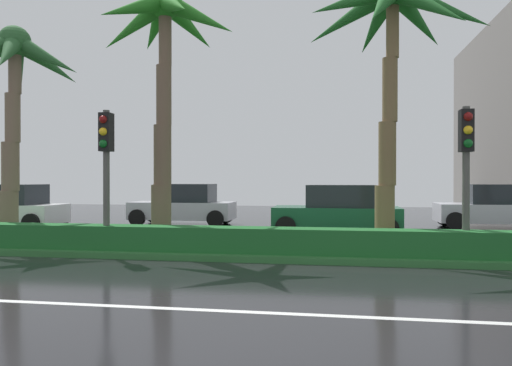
{
  "coord_description": "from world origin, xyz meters",
  "views": [
    {
      "loc": [
        1.37,
        -4.76,
        1.89
      ],
      "look_at": [
        -1.21,
        10.96,
        1.79
      ],
      "focal_mm": 33.85,
      "sensor_mm": 36.0,
      "label": 1
    }
  ],
  "objects_px": {
    "traffic_signal_median_right": "(466,153)",
    "car_in_traffic_fourth": "(496,207)",
    "car_in_traffic_leading": "(8,208)",
    "palm_tree_centre": "(391,29)",
    "car_in_traffic_second": "(184,205)",
    "palm_tree_mid_left": "(14,77)",
    "car_in_traffic_third": "(337,211)",
    "palm_tree_centre_left": "(164,43)",
    "traffic_signal_median_left": "(106,153)"
  },
  "relations": [
    {
      "from": "traffic_signal_median_left",
      "to": "car_in_traffic_fourth",
      "type": "relative_size",
      "value": 0.81
    },
    {
      "from": "car_in_traffic_fourth",
      "to": "car_in_traffic_leading",
      "type": "bearing_deg",
      "value": 10.29
    },
    {
      "from": "palm_tree_mid_left",
      "to": "palm_tree_centre_left",
      "type": "xyz_separation_m",
      "value": [
        4.71,
        -0.33,
        0.67
      ]
    },
    {
      "from": "traffic_signal_median_right",
      "to": "car_in_traffic_fourth",
      "type": "xyz_separation_m",
      "value": [
        3.24,
        8.47,
        -1.67
      ]
    },
    {
      "from": "traffic_signal_median_right",
      "to": "car_in_traffic_leading",
      "type": "bearing_deg",
      "value": 161.59
    },
    {
      "from": "car_in_traffic_second",
      "to": "car_in_traffic_third",
      "type": "height_order",
      "value": "same"
    },
    {
      "from": "palm_tree_mid_left",
      "to": "traffic_signal_median_right",
      "type": "height_order",
      "value": "palm_tree_mid_left"
    },
    {
      "from": "palm_tree_centre",
      "to": "car_in_traffic_leading",
      "type": "xyz_separation_m",
      "value": [
        -13.76,
        4.19,
        -4.84
      ]
    },
    {
      "from": "traffic_signal_median_right",
      "to": "car_in_traffic_fourth",
      "type": "bearing_deg",
      "value": 69.08
    },
    {
      "from": "traffic_signal_median_right",
      "to": "car_in_traffic_fourth",
      "type": "height_order",
      "value": "traffic_signal_median_right"
    },
    {
      "from": "traffic_signal_median_left",
      "to": "palm_tree_centre",
      "type": "bearing_deg",
      "value": 9.78
    },
    {
      "from": "car_in_traffic_second",
      "to": "car_in_traffic_third",
      "type": "relative_size",
      "value": 1.0
    },
    {
      "from": "palm_tree_centre_left",
      "to": "traffic_signal_median_right",
      "type": "relative_size",
      "value": 2.05
    },
    {
      "from": "car_in_traffic_third",
      "to": "car_in_traffic_leading",
      "type": "bearing_deg",
      "value": 0.8
    },
    {
      "from": "palm_tree_mid_left",
      "to": "palm_tree_centre",
      "type": "xyz_separation_m",
      "value": [
        10.64,
        -0.29,
        0.77
      ]
    },
    {
      "from": "palm_tree_centre_left",
      "to": "palm_tree_centre",
      "type": "distance_m",
      "value": 5.93
    },
    {
      "from": "palm_tree_centre_left",
      "to": "traffic_signal_median_left",
      "type": "bearing_deg",
      "value": -133.12
    },
    {
      "from": "palm_tree_mid_left",
      "to": "car_in_traffic_second",
      "type": "xyz_separation_m",
      "value": [
        2.94,
        6.82,
        -4.08
      ]
    },
    {
      "from": "traffic_signal_median_left",
      "to": "car_in_traffic_leading",
      "type": "xyz_separation_m",
      "value": [
        -6.73,
        5.4,
        -1.72
      ]
    },
    {
      "from": "palm_tree_mid_left",
      "to": "car_in_traffic_fourth",
      "type": "height_order",
      "value": "palm_tree_mid_left"
    },
    {
      "from": "palm_tree_centre",
      "to": "car_in_traffic_second",
      "type": "relative_size",
      "value": 1.62
    },
    {
      "from": "palm_tree_mid_left",
      "to": "traffic_signal_median_right",
      "type": "xyz_separation_m",
      "value": [
        12.2,
        -1.21,
        -2.41
      ]
    },
    {
      "from": "palm_tree_centre_left",
      "to": "car_in_traffic_second",
      "type": "distance_m",
      "value": 8.77
    },
    {
      "from": "palm_tree_centre_left",
      "to": "car_in_traffic_leading",
      "type": "distance_m",
      "value": 10.08
    },
    {
      "from": "palm_tree_mid_left",
      "to": "car_in_traffic_leading",
      "type": "xyz_separation_m",
      "value": [
        -3.12,
        3.89,
        -4.08
      ]
    },
    {
      "from": "car_in_traffic_third",
      "to": "traffic_signal_median_left",
      "type": "bearing_deg",
      "value": 44.22
    },
    {
      "from": "palm_tree_mid_left",
      "to": "palm_tree_centre_left",
      "type": "relative_size",
      "value": 0.89
    },
    {
      "from": "car_in_traffic_leading",
      "to": "car_in_traffic_third",
      "type": "bearing_deg",
      "value": -179.2
    },
    {
      "from": "palm_tree_centre_left",
      "to": "car_in_traffic_third",
      "type": "bearing_deg",
      "value": 43.55
    },
    {
      "from": "palm_tree_mid_left",
      "to": "traffic_signal_median_left",
      "type": "xyz_separation_m",
      "value": [
        3.61,
        -1.51,
        -2.35
      ]
    },
    {
      "from": "car_in_traffic_third",
      "to": "car_in_traffic_fourth",
      "type": "distance_m",
      "value": 6.88
    },
    {
      "from": "palm_tree_centre_left",
      "to": "car_in_traffic_leading",
      "type": "height_order",
      "value": "palm_tree_centre_left"
    },
    {
      "from": "palm_tree_centre",
      "to": "traffic_signal_median_left",
      "type": "relative_size",
      "value": 2.0
    },
    {
      "from": "palm_tree_centre_left",
      "to": "traffic_signal_median_left",
      "type": "relative_size",
      "value": 2.01
    },
    {
      "from": "palm_tree_mid_left",
      "to": "palm_tree_centre_left",
      "type": "distance_m",
      "value": 4.77
    },
    {
      "from": "traffic_signal_median_left",
      "to": "car_in_traffic_fourth",
      "type": "xyz_separation_m",
      "value": [
        11.82,
        8.77,
        -1.72
      ]
    },
    {
      "from": "palm_tree_centre",
      "to": "car_in_traffic_fourth",
      "type": "relative_size",
      "value": 1.62
    },
    {
      "from": "traffic_signal_median_left",
      "to": "traffic_signal_median_right",
      "type": "xyz_separation_m",
      "value": [
        8.59,
        0.3,
        -0.05
      ]
    },
    {
      "from": "car_in_traffic_third",
      "to": "car_in_traffic_fourth",
      "type": "height_order",
      "value": "same"
    },
    {
      "from": "palm_tree_centre",
      "to": "car_in_traffic_second",
      "type": "distance_m",
      "value": 11.55
    },
    {
      "from": "car_in_traffic_third",
      "to": "car_in_traffic_fourth",
      "type": "xyz_separation_m",
      "value": [
        6.09,
        3.19,
        0.0
      ]
    },
    {
      "from": "palm_tree_centre_left",
      "to": "palm_tree_centre",
      "type": "relative_size",
      "value": 1.0
    },
    {
      "from": "car_in_traffic_second",
      "to": "car_in_traffic_leading",
      "type": "bearing_deg",
      "value": 25.81
    },
    {
      "from": "car_in_traffic_leading",
      "to": "traffic_signal_median_right",
      "type": "bearing_deg",
      "value": 161.59
    },
    {
      "from": "traffic_signal_median_right",
      "to": "car_in_traffic_second",
      "type": "height_order",
      "value": "traffic_signal_median_right"
    },
    {
      "from": "palm_tree_centre",
      "to": "traffic_signal_median_right",
      "type": "height_order",
      "value": "palm_tree_centre"
    },
    {
      "from": "car_in_traffic_third",
      "to": "car_in_traffic_second",
      "type": "bearing_deg",
      "value": -23.3
    },
    {
      "from": "palm_tree_mid_left",
      "to": "palm_tree_centre",
      "type": "bearing_deg",
      "value": -1.58
    },
    {
      "from": "car_in_traffic_leading",
      "to": "car_in_traffic_fourth",
      "type": "relative_size",
      "value": 1.0
    },
    {
      "from": "palm_tree_centre_left",
      "to": "traffic_signal_median_left",
      "type": "xyz_separation_m",
      "value": [
        -1.1,
        -1.17,
        -3.02
      ]
    }
  ]
}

